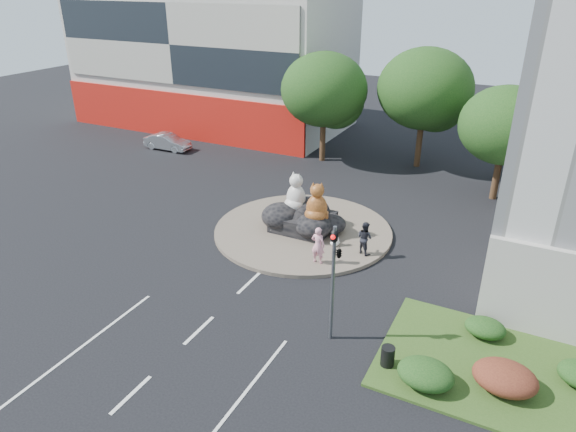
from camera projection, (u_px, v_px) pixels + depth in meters
name	position (u px, v px, depth m)	size (l,w,h in m)	color
ground	(199.00, 330.00, 21.06)	(120.00, 120.00, 0.00)	black
roundabout_island	(303.00, 230.00, 29.09)	(10.00, 10.00, 0.20)	brown
rock_plinth	(303.00, 222.00, 28.86)	(3.20, 2.60, 0.90)	black
shophouse_block	(212.00, 58.00, 48.31)	(25.20, 12.30, 17.40)	#B9B3A7
grass_verge	(520.00, 376.00, 18.56)	(10.00, 6.00, 0.12)	#284517
tree_left	(325.00, 93.00, 38.25)	(6.46, 6.46, 8.27)	#382314
tree_mid	(426.00, 93.00, 36.87)	(6.84, 6.84, 8.76)	#382314
tree_right	(506.00, 129.00, 31.59)	(5.70, 5.70, 7.30)	#382314
hedge_near_green	(426.00, 374.00, 17.95)	(2.00, 1.60, 0.90)	#133711
hedge_red	(505.00, 378.00, 17.72)	(2.20, 1.76, 0.99)	#4D1E14
hedge_back_green	(485.00, 328.00, 20.45)	(1.60, 1.28, 0.72)	#133711
traffic_light	(336.00, 260.00, 19.05)	(0.44, 1.24, 5.00)	#595B60
street_lamp	(574.00, 216.00, 20.35)	(2.34, 0.22, 8.06)	#595B60
cat_white	(296.00, 191.00, 28.81)	(1.35, 1.17, 2.24)	beige
cat_tabby	(317.00, 201.00, 27.55)	(1.33, 1.15, 2.21)	#B36225
kitten_calico	(273.00, 223.00, 28.60)	(0.59, 0.51, 0.98)	silver
kitten_white	(335.00, 238.00, 27.11)	(0.51, 0.44, 0.85)	white
pedestrian_pink	(318.00, 245.00, 25.25)	(0.71, 0.47, 1.95)	pink
pedestrian_dark	(365.00, 238.00, 26.16)	(0.86, 0.67, 1.76)	#212229
parked_car	(168.00, 142.00, 42.64)	(1.40, 4.01, 1.32)	#ADB1B5
litter_bin	(388.00, 356.00, 18.87)	(0.51, 0.51, 0.79)	black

